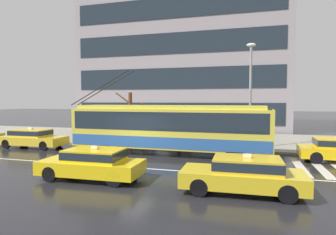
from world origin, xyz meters
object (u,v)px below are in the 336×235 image
object	(u,v)px
pedestrian_walking_past	(178,122)
street_lamp	(250,87)
trolleybus	(169,127)
taxi_queued_behind_bus	(32,137)
street_tree_bare	(130,113)
pedestrian_waiting_by_pole	(143,120)
taxi_oncoming_far	(244,173)
bus_shelter	(175,115)
pedestrian_approaching_curb	(229,121)
pedestrian_at_shelter	(220,123)
taxi_oncoming_near	(93,162)

from	to	relation	value
pedestrian_walking_past	street_lamp	bearing A→B (deg)	-4.44
trolleybus	pedestrian_walking_past	size ratio (longest dim) A/B	6.39
taxi_queued_behind_bus	street_tree_bare	world-z (taller)	street_tree_bare
pedestrian_walking_past	street_lamp	distance (m)	5.56
taxi_queued_behind_bus	pedestrian_waiting_by_pole	world-z (taller)	pedestrian_waiting_by_pole
taxi_oncoming_far	street_lamp	world-z (taller)	street_lamp
pedestrian_waiting_by_pole	bus_shelter	bearing A→B (deg)	-12.54
street_lamp	street_tree_bare	distance (m)	9.98
pedestrian_approaching_curb	pedestrian_walking_past	xyz separation A→B (m)	(-3.54, -0.82, -0.07)
pedestrian_at_shelter	street_lamp	bearing A→B (deg)	5.00
taxi_queued_behind_bus	pedestrian_waiting_by_pole	distance (m)	8.09
bus_shelter	pedestrian_waiting_by_pole	world-z (taller)	bus_shelter
trolleybus	pedestrian_walking_past	distance (m)	3.16
taxi_oncoming_near	pedestrian_waiting_by_pole	world-z (taller)	pedestrian_waiting_by_pole
taxi_oncoming_near	trolleybus	bearing A→B (deg)	76.79
pedestrian_at_shelter	trolleybus	bearing A→B (deg)	-137.82
street_tree_bare	taxi_oncoming_near	bearing A→B (deg)	-74.22
trolleybus	street_tree_bare	distance (m)	6.99
taxi_oncoming_far	pedestrian_waiting_by_pole	distance (m)	13.82
pedestrian_walking_past	street_lamp	size ratio (longest dim) A/B	0.29
taxi_queued_behind_bus	pedestrian_approaching_curb	world-z (taller)	pedestrian_approaching_curb
pedestrian_waiting_by_pole	street_lamp	bearing A→B (deg)	-12.98
taxi_queued_behind_bus	pedestrian_walking_past	xyz separation A→B (m)	(9.55, 3.50, 1.03)
street_tree_bare	pedestrian_waiting_by_pole	bearing A→B (deg)	-19.26
taxi_oncoming_near	pedestrian_approaching_curb	xyz separation A→B (m)	(4.83, 10.34, 1.10)
pedestrian_approaching_curb	street_tree_bare	bearing A→B (deg)	172.03
trolleybus	pedestrian_approaching_curb	xyz separation A→B (m)	(3.33, 3.97, 0.17)
pedestrian_waiting_by_pole	street_lamp	size ratio (longest dim) A/B	0.28
taxi_queued_behind_bus	street_tree_bare	bearing A→B (deg)	47.39
pedestrian_walking_past	taxi_queued_behind_bus	bearing A→B (deg)	-159.87
taxi_queued_behind_bus	pedestrian_approaching_curb	size ratio (longest dim) A/B	2.24
taxi_oncoming_far	pedestrian_at_shelter	world-z (taller)	pedestrian_at_shelter
pedestrian_at_shelter	pedestrian_waiting_by_pole	world-z (taller)	pedestrian_at_shelter
trolleybus	pedestrian_waiting_by_pole	xyz separation A→B (m)	(-3.48, 4.66, 0.06)
trolleybus	taxi_oncoming_near	xyz separation A→B (m)	(-1.49, -6.37, -0.93)
street_lamp	pedestrian_waiting_by_pole	bearing A→B (deg)	167.02
bus_shelter	pedestrian_approaching_curb	world-z (taller)	bus_shelter
taxi_oncoming_near	street_tree_bare	distance (m)	12.01
pedestrian_at_shelter	pedestrian_waiting_by_pole	bearing A→B (deg)	161.93
trolleybus	street_lamp	distance (m)	6.07
bus_shelter	street_tree_bare	world-z (taller)	street_tree_bare
trolleybus	taxi_oncoming_far	world-z (taller)	trolleybus
street_lamp	pedestrian_approaching_curb	bearing A→B (deg)	139.94
trolleybus	street_tree_bare	xyz separation A→B (m)	(-4.74, 5.10, 0.60)
trolleybus	pedestrian_at_shelter	bearing A→B (deg)	42.18
pedestrian_at_shelter	bus_shelter	bearing A→B (deg)	157.68
taxi_oncoming_near	bus_shelter	xyz separation A→B (m)	(0.85, 10.40, 1.46)
taxi_queued_behind_bus	street_tree_bare	xyz separation A→B (m)	(5.02, 5.45, 1.52)
taxi_oncoming_near	pedestrian_at_shelter	bearing A→B (deg)	64.07
bus_shelter	street_lamp	xyz separation A→B (m)	(5.41, -1.27, 2.01)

